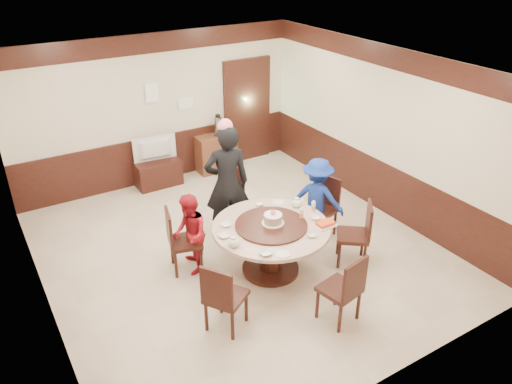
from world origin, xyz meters
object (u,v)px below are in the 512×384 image
person_red (190,234)px  side_cabinet (216,153)px  person_blue (317,198)px  thermos (218,126)px  birthday_cake (273,219)px  tv_stand (158,173)px  person_standing (227,184)px  shrimp_platter (325,224)px  television (156,150)px  banquet_table (271,239)px

person_red → side_cabinet: person_red is taller
person_red → person_blue: 2.09m
side_cabinet → thermos: 0.57m
birthday_cake → tv_stand: bearing=96.2°
person_standing → side_cabinet: 2.63m
shrimp_platter → television: 3.95m
person_blue → television: 3.35m
banquet_table → person_red: bearing=147.2°
banquet_table → shrimp_platter: 0.78m
person_standing → birthday_cake: (0.12, -1.10, -0.09)m
banquet_table → birthday_cake: birthday_cake is taller
person_red → tv_stand: 2.91m
person_blue → side_cabinet: bearing=-34.1°
shrimp_platter → side_cabinet: 3.89m
banquet_table → person_red: (-0.95, 0.61, 0.06)m
banquet_table → television: 3.46m
person_standing → thermos: bearing=-98.2°
side_cabinet → person_blue: bearing=-86.2°
banquet_table → birthday_cake: (0.03, 0.01, 0.32)m
person_red → thermos: person_red is taller
person_blue → thermos: bearing=-35.3°
banquet_table → thermos: thermos is taller
shrimp_platter → side_cabinet: (0.29, 3.85, -0.40)m
thermos → person_red: bearing=-124.4°
birthday_cake → shrimp_platter: birthday_cake is taller
person_standing → person_blue: (1.22, -0.67, -0.28)m
tv_stand → person_red: bearing=-102.2°
person_standing → thermos: (1.08, 2.36, -0.01)m
television → shrimp_platter: bearing=109.6°
birthday_cake → tv_stand: 3.50m
person_red → side_cabinet: size_ratio=1.49×
person_blue → banquet_table: bearing=73.0°
birthday_cake → person_standing: bearing=96.1°
person_blue → person_standing: bearing=23.1°
tv_stand → thermos: (1.34, 0.03, 0.69)m
person_blue → person_red: bearing=47.1°
person_red → thermos: size_ratio=3.14×
person_red → television: size_ratio=1.46×
television → thermos: (1.34, 0.03, 0.21)m
banquet_table → shrimp_platter: bearing=-31.3°
person_standing → thermos: size_ratio=4.98×
person_blue → tv_stand: person_blue is taller
television → side_cabinet: (1.27, 0.03, -0.36)m
birthday_cake → side_cabinet: size_ratio=0.39×
television → person_standing: bearing=101.6°
television → side_cabinet: television is taller
birthday_cake → thermos: 3.59m
person_red → tv_stand: (0.61, 2.82, -0.35)m
television → tv_stand: bearing=-0.0°
banquet_table → side_cabinet: 3.59m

